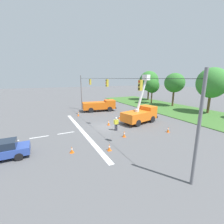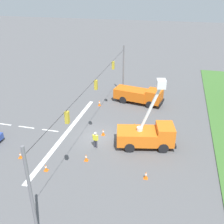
# 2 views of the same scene
# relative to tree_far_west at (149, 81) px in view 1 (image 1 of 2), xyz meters

# --- Properties ---
(ground_plane) EXTENTS (200.00, 200.00, 0.00)m
(ground_plane) POSITION_rel_tree_far_west_xyz_m (17.76, -21.91, -5.78)
(ground_plane) COLOR #565659
(grass_verge) EXTENTS (56.00, 12.00, 0.10)m
(grass_verge) POSITION_rel_tree_far_west_xyz_m (17.76, -3.91, -5.73)
(grass_verge) COLOR #3D6B2D
(grass_verge) RESTS_ON ground
(lane_markings) EXTENTS (17.60, 15.25, 0.01)m
(lane_markings) POSITION_rel_tree_far_west_xyz_m (17.76, -27.00, -5.77)
(lane_markings) COLOR silver
(lane_markings) RESTS_ON ground
(signal_gantry) EXTENTS (26.20, 0.33, 7.20)m
(signal_gantry) POSITION_rel_tree_far_west_xyz_m (17.81, -21.91, -1.35)
(signal_gantry) COLOR slate
(signal_gantry) RESTS_ON ground
(tree_far_west) EXTENTS (5.44, 5.75, 8.71)m
(tree_far_west) POSITION_rel_tree_far_west_xyz_m (0.00, 0.00, 0.00)
(tree_far_west) COLOR brown
(tree_far_west) RESTS_ON ground
(tree_west) EXTENTS (3.40, 3.72, 6.55)m
(tree_west) POSITION_rel_tree_far_west_xyz_m (5.35, -3.30, -1.09)
(tree_west) COLOR brown
(tree_west) RESTS_ON ground
(tree_centre) EXTENTS (4.90, 4.18, 7.83)m
(tree_centre) POSITION_rel_tree_far_west_xyz_m (10.57, -1.27, -0.21)
(tree_centre) COLOR brown
(tree_centre) RESTS_ON ground
(tree_east) EXTENTS (5.45, 4.98, 8.58)m
(tree_east) POSITION_rel_tree_far_west_xyz_m (19.00, -1.20, 0.00)
(tree_east) COLOR brown
(tree_east) RESTS_ON ground
(utility_truck_bucket_lift) EXTENTS (3.65, 6.18, 7.14)m
(utility_truck_bucket_lift) POSITION_rel_tree_far_west_xyz_m (18.16, -16.53, -4.38)
(utility_truck_bucket_lift) COLOR orange
(utility_truck_bucket_lift) RESTS_ON ground
(utility_truck_support_near) EXTENTS (3.44, 6.99, 2.22)m
(utility_truck_support_near) POSITION_rel_tree_far_west_xyz_m (7.74, -18.99, -4.57)
(utility_truck_support_near) COLOR orange
(utility_truck_support_near) RESTS_ON ground
(sedan_blue) EXTENTS (1.93, 4.30, 1.56)m
(sedan_blue) POSITION_rel_tree_far_west_xyz_m (21.72, -33.37, -4.99)
(sedan_blue) COLOR #2D4799
(sedan_blue) RESTS_ON ground
(road_worker) EXTENTS (0.32, 0.64, 1.77)m
(road_worker) POSITION_rel_tree_far_west_xyz_m (19.70, -21.52, -4.78)
(road_worker) COLOR #383842
(road_worker) RESTS_ON ground
(traffic_cone_foreground_left) EXTENTS (0.36, 0.36, 0.68)m
(traffic_cone_foreground_left) POSITION_rel_tree_far_west_xyz_m (24.30, -24.68, -5.45)
(traffic_cone_foreground_left) COLOR orange
(traffic_cone_foreground_left) RESTS_ON ground
(traffic_cone_foreground_right) EXTENTS (0.36, 0.36, 0.74)m
(traffic_cone_foreground_right) POSITION_rel_tree_far_west_xyz_m (23.17, -15.97, -5.42)
(traffic_cone_foreground_right) COLOR orange
(traffic_cone_foreground_right) RESTS_ON ground
(traffic_cone_mid_left) EXTENTS (0.36, 0.36, 0.63)m
(traffic_cone_mid_left) POSITION_rel_tree_far_west_xyz_m (23.18, -27.91, -5.48)
(traffic_cone_mid_left) COLOR orange
(traffic_cone_mid_left) RESTS_ON ground
(traffic_cone_mid_right) EXTENTS (0.36, 0.36, 0.73)m
(traffic_cone_mid_right) POSITION_rel_tree_far_west_xyz_m (22.05, -21.71, -5.42)
(traffic_cone_mid_right) COLOR orange
(traffic_cone_mid_right) RESTS_ON ground
(traffic_cone_near_bucket) EXTENTS (0.36, 0.36, 0.67)m
(traffic_cone_near_bucket) POSITION_rel_tree_far_west_xyz_m (14.54, -14.49, -5.46)
(traffic_cone_near_bucket) COLOR orange
(traffic_cone_near_bucket) RESTS_ON ground
(traffic_cone_lane_edge_a) EXTENTS (0.36, 0.36, 0.77)m
(traffic_cone_lane_edge_a) POSITION_rel_tree_far_west_xyz_m (17.23, -21.44, -5.40)
(traffic_cone_lane_edge_a) COLOR orange
(traffic_cone_lane_edge_a) RESTS_ON ground
(traffic_cone_lane_edge_b) EXTENTS (0.36, 0.36, 0.80)m
(traffic_cone_lane_edge_b) POSITION_rel_tree_far_west_xyz_m (9.97, -24.04, -5.38)
(traffic_cone_lane_edge_b) COLOR orange
(traffic_cone_lane_edge_b) RESTS_ON ground
(traffic_cone_far_left) EXTENTS (0.36, 0.36, 0.70)m
(traffic_cone_far_left) POSITION_rel_tree_far_west_xyz_m (14.90, -18.37, -5.44)
(traffic_cone_far_left) COLOR orange
(traffic_cone_far_left) RESTS_ON ground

